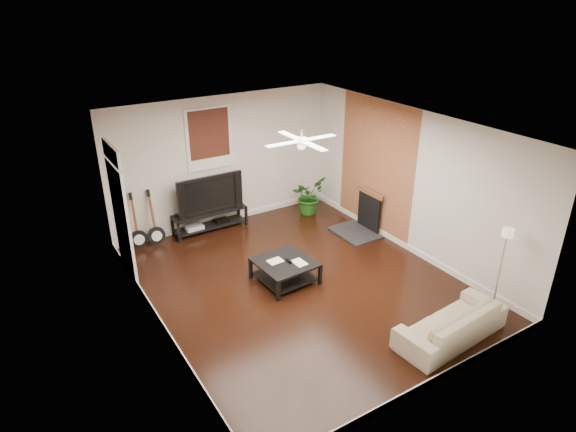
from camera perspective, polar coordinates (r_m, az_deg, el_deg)
name	(u,v)px	position (r m, az deg, el deg)	size (l,w,h in m)	color
room	(301,211)	(8.21, 1.47, 0.58)	(5.01, 6.01, 2.81)	black
brick_accent	(376,167)	(10.37, 10.04, 5.51)	(0.02, 2.20, 2.80)	#AF5F38
fireplace	(362,212)	(10.54, 8.48, 0.43)	(0.80, 1.10, 0.92)	black
window_back	(209,139)	(10.36, -9.04, 8.77)	(1.00, 0.06, 1.30)	#3A190F
door_left	(121,211)	(9.03, -18.61, 0.52)	(0.08, 1.00, 2.50)	white
tv_stand	(210,220)	(10.74, -8.94, -0.50)	(1.59, 0.43, 0.45)	black
tv	(208,193)	(10.50, -9.21, 2.66)	(1.43, 0.19, 0.82)	black
coffee_table	(285,271)	(8.83, -0.35, -6.35)	(0.94, 0.94, 0.40)	black
sofa	(451,323)	(7.87, 18.22, -11.58)	(1.82, 0.71, 0.53)	tan
floor_lamp	(500,271)	(8.46, 23.18, -5.84)	(0.24, 0.24, 1.49)	silver
potted_plant	(308,196)	(11.35, 2.36, 2.33)	(0.76, 0.66, 0.84)	#1E5317
guitar_left	(136,222)	(10.14, -17.03, -0.70)	(0.36, 0.25, 1.17)	black
guitar_right	(154,219)	(10.19, -15.11, -0.32)	(0.36, 0.25, 1.17)	black
ceiling_fan	(302,141)	(7.79, 1.57, 8.64)	(1.24, 1.24, 0.32)	white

